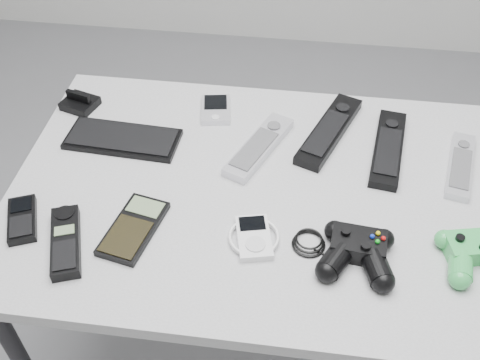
# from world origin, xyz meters

# --- Properties ---
(floor) EXTENTS (3.50, 3.50, 0.00)m
(floor) POSITION_xyz_m (0.00, 0.00, 0.00)
(floor) COLOR slate
(floor) RESTS_ON ground
(desk) EXTENTS (1.04, 0.67, 0.70)m
(desk) POSITION_xyz_m (0.03, -0.00, 0.64)
(desk) COLOR gray
(desk) RESTS_ON floor
(pda_keyboard) EXTENTS (0.25, 0.12, 0.01)m
(pda_keyboard) POSITION_xyz_m (-0.30, 0.10, 0.71)
(pda_keyboard) COLOR black
(pda_keyboard) RESTS_ON desk
(dock_bracket) EXTENTS (0.09, 0.08, 0.04)m
(dock_bracket) POSITION_xyz_m (-0.43, 0.20, 0.72)
(dock_bracket) COLOR black
(dock_bracket) RESTS_ON desk
(pda) EXTENTS (0.08, 0.11, 0.02)m
(pda) POSITION_xyz_m (-0.12, 0.23, 0.71)
(pda) COLOR silver
(pda) RESTS_ON desk
(remote_silver_a) EXTENTS (0.13, 0.22, 0.02)m
(remote_silver_a) POSITION_xyz_m (-0.01, 0.11, 0.71)
(remote_silver_a) COLOR silver
(remote_silver_a) RESTS_ON desk
(remote_black_a) EXTENTS (0.14, 0.25, 0.03)m
(remote_black_a) POSITION_xyz_m (0.14, 0.18, 0.71)
(remote_black_a) COLOR black
(remote_black_a) RESTS_ON desk
(remote_black_b) EXTENTS (0.09, 0.24, 0.02)m
(remote_black_b) POSITION_xyz_m (0.26, 0.14, 0.71)
(remote_black_b) COLOR black
(remote_black_b) RESTS_ON desk
(remote_silver_b) EXTENTS (0.09, 0.20, 0.02)m
(remote_silver_b) POSITION_xyz_m (0.40, 0.11, 0.71)
(remote_silver_b) COLOR silver
(remote_silver_b) RESTS_ON desk
(mobile_phone) EXTENTS (0.09, 0.12, 0.02)m
(mobile_phone) POSITION_xyz_m (-0.42, -0.15, 0.71)
(mobile_phone) COLOR black
(mobile_phone) RESTS_ON desk
(cordless_handset) EXTENTS (0.10, 0.16, 0.02)m
(cordless_handset) POSITION_xyz_m (-0.32, -0.19, 0.71)
(cordless_handset) COLOR black
(cordless_handset) RESTS_ON desk
(calculator) EXTENTS (0.11, 0.17, 0.02)m
(calculator) POSITION_xyz_m (-0.21, -0.14, 0.71)
(calculator) COLOR black
(calculator) RESTS_ON desk
(mp3_player) EXTENTS (0.11, 0.12, 0.02)m
(mp3_player) POSITION_xyz_m (0.01, -0.14, 0.71)
(mp3_player) COLOR silver
(mp3_player) RESTS_ON desk
(controller_black) EXTENTS (0.24, 0.16, 0.05)m
(controller_black) POSITION_xyz_m (0.19, -0.15, 0.72)
(controller_black) COLOR black
(controller_black) RESTS_ON desk
(controller_green) EXTENTS (0.15, 0.16, 0.04)m
(controller_green) POSITION_xyz_m (0.39, -0.13, 0.72)
(controller_green) COLOR green
(controller_green) RESTS_ON desk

